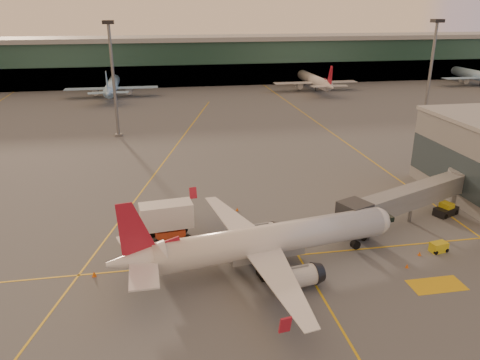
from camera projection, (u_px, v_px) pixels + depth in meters
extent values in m
plane|color=#4C4F54|center=(267.00, 281.00, 51.63)|extent=(600.00, 600.00, 0.00)
cube|color=gold|center=(258.00, 259.00, 56.24)|extent=(80.00, 0.25, 0.01)
cube|color=gold|center=(165.00, 161.00, 91.44)|extent=(31.30, 115.98, 0.01)
cube|color=gold|center=(318.00, 123.00, 121.12)|extent=(0.25, 160.00, 0.01)
cube|color=gold|center=(337.00, 321.00, 45.08)|extent=(0.25, 30.00, 0.01)
cube|color=gold|center=(437.00, 285.00, 50.93)|extent=(6.00, 3.00, 0.01)
cube|color=#19382D|center=(183.00, 62.00, 179.69)|extent=(400.00, 18.00, 16.00)
cube|color=gray|center=(182.00, 38.00, 176.61)|extent=(400.00, 20.00, 1.60)
cube|color=black|center=(184.00, 76.00, 173.26)|extent=(400.00, 1.00, 8.00)
cube|color=#2D3D47|center=(450.00, 169.00, 71.95)|extent=(0.30, 21.60, 6.00)
cylinder|color=slate|center=(114.00, 82.00, 104.75)|extent=(0.70, 0.70, 25.00)
cube|color=black|center=(108.00, 22.00, 100.30)|extent=(2.40, 2.40, 0.80)
cube|color=slate|center=(119.00, 135.00, 109.05)|extent=(1.60, 1.60, 0.50)
cylinder|color=slate|center=(430.00, 76.00, 113.51)|extent=(0.70, 0.70, 25.00)
cube|color=black|center=(438.00, 21.00, 109.06)|extent=(2.40, 2.40, 0.80)
cube|color=slate|center=(423.00, 125.00, 117.81)|extent=(1.60, 1.60, 0.50)
cylinder|color=silver|center=(273.00, 239.00, 53.44)|extent=(27.86, 8.04, 3.55)
sphere|color=silver|center=(376.00, 221.00, 57.80)|extent=(3.48, 3.48, 3.48)
cube|color=black|center=(383.00, 217.00, 57.96)|extent=(1.95, 2.54, 0.62)
cone|color=silver|center=(136.00, 260.00, 48.46)|extent=(6.54, 4.32, 3.37)
cube|color=silver|center=(144.00, 274.00, 45.86)|extent=(3.01, 5.80, 0.18)
cylinder|color=silver|center=(299.00, 277.00, 49.58)|extent=(4.04, 2.89, 2.31)
cylinder|color=black|center=(264.00, 273.00, 51.73)|extent=(1.78, 1.49, 1.60)
cylinder|color=black|center=(264.00, 269.00, 51.56)|extent=(0.32, 0.32, 0.98)
cube|color=silver|center=(135.00, 246.00, 51.21)|extent=(4.45, 6.33, 0.18)
cylinder|color=silver|center=(261.00, 233.00, 59.10)|extent=(4.04, 2.89, 2.31)
cylinder|color=black|center=(250.00, 253.00, 55.80)|extent=(1.78, 1.49, 1.60)
cylinder|color=black|center=(250.00, 250.00, 55.63)|extent=(0.32, 0.32, 0.98)
cube|color=slate|center=(265.00, 249.00, 53.53)|extent=(9.12, 4.24, 1.42)
cylinder|color=black|center=(355.00, 244.00, 57.91)|extent=(1.22, 0.88, 1.12)
cube|color=slate|center=(412.00, 196.00, 64.60)|extent=(22.58, 11.67, 2.70)
cube|color=#2D3035|center=(354.00, 214.00, 59.17)|extent=(4.47, 4.47, 3.00)
cube|color=#2D3035|center=(360.00, 228.00, 61.18)|extent=(1.60, 2.40, 2.40)
cylinder|color=black|center=(363.00, 238.00, 60.45)|extent=(0.80, 0.40, 0.80)
cylinder|color=black|center=(356.00, 230.00, 62.47)|extent=(0.80, 0.40, 0.80)
cylinder|color=slate|center=(410.00, 213.00, 65.50)|extent=(0.50, 0.50, 2.55)
cylinder|color=slate|center=(462.00, 180.00, 70.67)|extent=(4.40, 4.40, 3.00)
cylinder|color=slate|center=(459.00, 195.00, 71.57)|extent=(2.40, 2.40, 2.55)
cube|color=#B23719|center=(170.00, 234.00, 60.54)|extent=(3.94, 3.14, 1.71)
cube|color=silver|center=(166.00, 215.00, 59.50)|extent=(6.90, 3.60, 3.19)
cylinder|color=black|center=(156.00, 243.00, 58.87)|extent=(1.06, 0.52, 1.03)
cylinder|color=black|center=(188.00, 239.00, 59.99)|extent=(1.06, 0.52, 1.03)
cube|color=gold|center=(439.00, 247.00, 57.68)|extent=(2.24, 1.58, 1.23)
cylinder|color=black|center=(436.00, 253.00, 57.09)|extent=(0.55, 0.34, 0.51)
cylinder|color=black|center=(447.00, 250.00, 57.62)|extent=(0.55, 0.34, 0.51)
cube|color=black|center=(446.00, 211.00, 67.85)|extent=(4.04, 3.17, 1.16)
cube|color=gold|center=(447.00, 206.00, 67.57)|extent=(2.03, 2.14, 0.95)
cylinder|color=black|center=(445.00, 216.00, 66.61)|extent=(0.80, 0.58, 0.74)
cylinder|color=black|center=(456.00, 212.00, 67.93)|extent=(0.80, 0.58, 0.74)
cone|color=#DB5A0B|center=(420.00, 254.00, 56.89)|extent=(0.40, 0.40, 0.51)
cube|color=#DB5A0B|center=(419.00, 255.00, 56.98)|extent=(0.35, 0.35, 0.03)
cone|color=#DB5A0B|center=(94.00, 274.00, 52.46)|extent=(0.50, 0.50, 0.64)
cube|color=#DB5A0B|center=(94.00, 276.00, 52.56)|extent=(0.43, 0.43, 0.03)
cone|color=#DB5A0B|center=(237.00, 209.00, 69.27)|extent=(0.41, 0.41, 0.52)
cube|color=#DB5A0B|center=(237.00, 211.00, 69.36)|extent=(0.35, 0.35, 0.03)
cone|color=#DB5A0B|center=(407.00, 266.00, 54.23)|extent=(0.38, 0.38, 0.49)
cube|color=#DB5A0B|center=(407.00, 268.00, 54.31)|extent=(0.33, 0.33, 0.03)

